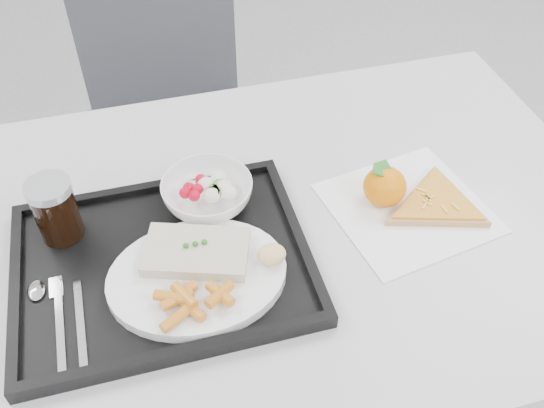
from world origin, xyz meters
The scene contains 14 objects.
table centered at (0.00, 0.30, 0.68)m, with size 1.20×0.80×0.75m.
chair centered at (-0.09, 0.99, 0.54)m, with size 0.45×0.45×0.93m.
tray centered at (-0.18, 0.25, 0.76)m, with size 0.45×0.35×0.03m.
dinner_plate centered at (-0.14, 0.20, 0.77)m, with size 0.27×0.27×0.02m.
fish_fillet centered at (-0.13, 0.23, 0.79)m, with size 0.18×0.14×0.03m.
bread_roll centered at (-0.02, 0.19, 0.80)m, with size 0.05×0.04×0.03m.
salad_bowl centered at (-0.09, 0.36, 0.79)m, with size 0.15×0.15×0.05m.
cola_glass centered at (-0.33, 0.35, 0.82)m, with size 0.07×0.07×0.11m.
cutlery centered at (-0.34, 0.20, 0.77)m, with size 0.08×0.17×0.01m.
napkin centered at (0.24, 0.27, 0.75)m, with size 0.29×0.28×0.00m.
tangerine centered at (0.20, 0.30, 0.79)m, with size 0.09×0.09×0.07m.
pizza_slice centered at (0.28, 0.26, 0.76)m, with size 0.24×0.24×0.02m.
carrot_pile centered at (-0.16, 0.15, 0.80)m, with size 0.12×0.08×0.02m.
salad_contents centered at (-0.08, 0.36, 0.80)m, with size 0.09×0.07×0.02m.
Camera 1 is at (-0.18, -0.37, 1.49)m, focal length 40.00 mm.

